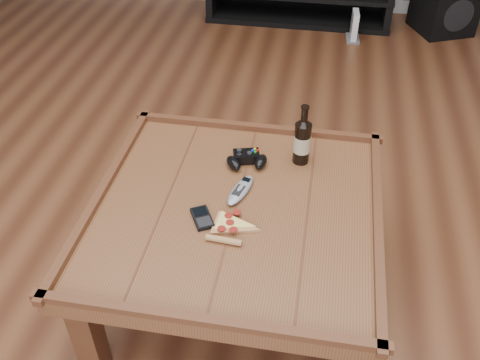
% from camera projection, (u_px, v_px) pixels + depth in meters
% --- Properties ---
extents(ground, '(6.00, 6.00, 0.00)m').
position_uv_depth(ground, '(236.00, 290.00, 2.15)').
color(ground, '#4C2615').
rests_on(ground, ground).
extents(baseboard, '(5.00, 0.02, 0.10)m').
position_uv_depth(baseboard, '(301.00, 0.00, 4.38)').
color(baseboard, silver).
rests_on(baseboard, ground).
extents(coffee_table, '(1.03, 1.03, 0.48)m').
position_uv_depth(coffee_table, '(236.00, 220.00, 1.90)').
color(coffee_table, '#5C2E1A').
rests_on(coffee_table, ground).
extents(beer_bottle, '(0.06, 0.06, 0.25)m').
position_uv_depth(beer_bottle, '(302.00, 140.00, 2.00)').
color(beer_bottle, black).
rests_on(beer_bottle, coffee_table).
extents(game_controller, '(0.17, 0.14, 0.05)m').
position_uv_depth(game_controller, '(247.00, 160.00, 2.04)').
color(game_controller, black).
rests_on(game_controller, coffee_table).
extents(pizza_slice, '(0.15, 0.22, 0.02)m').
position_uv_depth(pizza_slice, '(229.00, 227.00, 1.78)').
color(pizza_slice, tan).
rests_on(pizza_slice, coffee_table).
extents(smartphone, '(0.10, 0.12, 0.01)m').
position_uv_depth(smartphone, '(202.00, 218.00, 1.81)').
color(smartphone, black).
rests_on(smartphone, coffee_table).
extents(remote_control, '(0.10, 0.19, 0.03)m').
position_uv_depth(remote_control, '(240.00, 190.00, 1.91)').
color(remote_control, gray).
rests_on(remote_control, coffee_table).
extents(subwoofer, '(0.49, 0.49, 0.37)m').
position_uv_depth(subwoofer, '(445.00, 6.00, 3.94)').
color(subwoofer, black).
rests_on(subwoofer, ground).
extents(game_console, '(0.10, 0.17, 0.21)m').
position_uv_depth(game_console, '(354.00, 27.00, 3.87)').
color(game_console, slate).
rests_on(game_console, ground).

